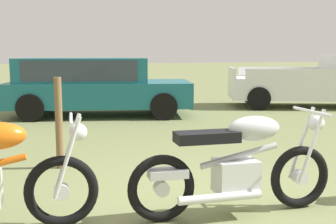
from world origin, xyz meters
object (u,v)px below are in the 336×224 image
motorcycle_silver (237,166)px  pickup_truck_white (332,81)px  car_teal (92,82)px  fence_post_wooden (59,123)px

motorcycle_silver → pickup_truck_white: 9.18m
pickup_truck_white → motorcycle_silver: bearing=-113.4°
car_teal → pickup_truck_white: 6.84m
motorcycle_silver → car_teal: 7.02m
motorcycle_silver → pickup_truck_white: size_ratio=0.37×
fence_post_wooden → car_teal: bearing=76.9°
motorcycle_silver → fence_post_wooden: fence_post_wooden is taller
car_teal → fence_post_wooden: car_teal is taller
motorcycle_silver → fence_post_wooden: bearing=127.5°
car_teal → motorcycle_silver: bearing=-73.3°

